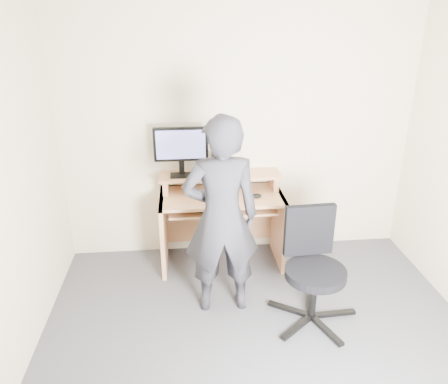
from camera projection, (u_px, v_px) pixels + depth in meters
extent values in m
plane|color=#4C4B50|center=(266.00, 365.00, 3.22)|extent=(3.50, 3.50, 0.00)
cube|color=beige|center=(239.00, 136.00, 4.33)|extent=(3.50, 0.02, 2.50)
cube|color=tan|center=(164.00, 232.00, 4.33)|extent=(0.04, 0.60, 0.75)
cube|color=tan|center=(278.00, 226.00, 4.43)|extent=(0.04, 0.60, 0.75)
cube|color=tan|center=(222.00, 196.00, 4.24)|extent=(1.20, 0.60, 0.03)
cube|color=tan|center=(222.00, 209.00, 4.20)|extent=(1.02, 0.38, 0.02)
cube|color=tan|center=(166.00, 184.00, 4.29)|extent=(0.05, 0.28, 0.15)
cube|color=tan|center=(274.00, 180.00, 4.39)|extent=(0.05, 0.28, 0.15)
cube|color=tan|center=(220.00, 175.00, 4.31)|extent=(1.20, 0.30, 0.02)
cube|color=tan|center=(219.00, 212.00, 4.62)|extent=(1.20, 0.03, 0.65)
cube|color=black|center=(182.00, 175.00, 4.25)|extent=(0.23, 0.14, 0.02)
cube|color=black|center=(182.00, 167.00, 4.24)|extent=(0.05, 0.04, 0.14)
cube|color=black|center=(181.00, 144.00, 4.12)|extent=(0.52, 0.04, 0.33)
cube|color=#7B7FD5|center=(181.00, 145.00, 4.11)|extent=(0.46, 0.00, 0.28)
cube|color=black|center=(215.00, 163.00, 4.30)|extent=(0.08, 0.13, 0.20)
cylinder|color=silver|center=(225.00, 166.00, 4.25)|extent=(0.10, 0.10, 0.18)
cube|color=black|center=(236.00, 173.00, 4.31)|extent=(0.08, 0.14, 0.01)
cube|color=black|center=(201.00, 175.00, 4.23)|extent=(0.05, 0.05, 0.03)
torus|color=silver|center=(210.00, 171.00, 4.35)|extent=(0.16, 0.16, 0.06)
cube|color=black|center=(224.00, 206.00, 4.19)|extent=(0.49, 0.27, 0.03)
ellipsoid|color=black|center=(257.00, 196.00, 4.16)|extent=(0.11, 0.09, 0.04)
cube|color=black|center=(334.00, 314.00, 3.69)|extent=(0.38, 0.07, 0.03)
cube|color=black|center=(311.00, 301.00, 3.85)|extent=(0.14, 0.38, 0.03)
cube|color=black|center=(289.00, 309.00, 3.75)|extent=(0.34, 0.24, 0.03)
cube|color=black|center=(297.00, 327.00, 3.54)|extent=(0.32, 0.28, 0.03)
cube|color=black|center=(326.00, 330.00, 3.50)|extent=(0.18, 0.37, 0.03)
cylinder|color=black|center=(313.00, 295.00, 3.58)|extent=(0.06, 0.06, 0.40)
cylinder|color=black|center=(315.00, 273.00, 3.50)|extent=(0.49, 0.49, 0.07)
cube|color=black|center=(309.00, 230.00, 3.59)|extent=(0.42, 0.08, 0.44)
imported|color=black|center=(221.00, 218.00, 3.53)|extent=(0.64, 0.43, 1.72)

